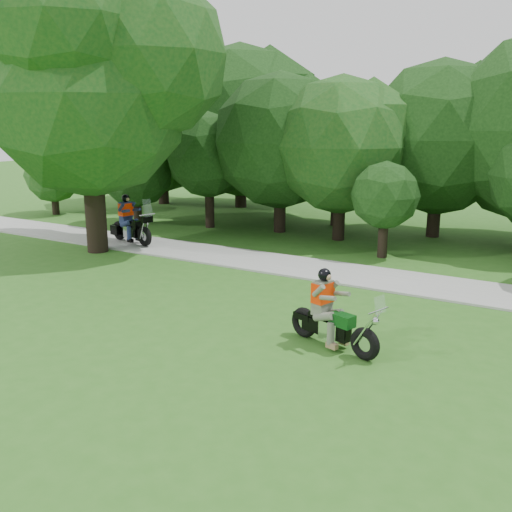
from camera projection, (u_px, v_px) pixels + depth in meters
The scene contains 6 objects.
ground at pixel (283, 419), 8.42m from camera, with size 100.00×100.00×0.00m, color #2D651C.
walkway at pixel (426, 285), 15.09m from camera, with size 60.00×2.20×0.06m, color gray.
tree_line at pixel (469, 138), 20.18m from camera, with size 39.73×12.66×7.88m.
big_tree_west at pixel (94, 72), 18.03m from camera, with size 8.64×6.56×9.96m.
chopper_motorcycle at pixel (329, 319), 10.97m from camera, with size 2.12×0.98×1.54m.
touring_motorcycle at pixel (129, 225), 20.03m from camera, with size 2.22×1.00×1.70m.
Camera 1 is at (3.55, -6.75, 4.31)m, focal length 40.00 mm.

